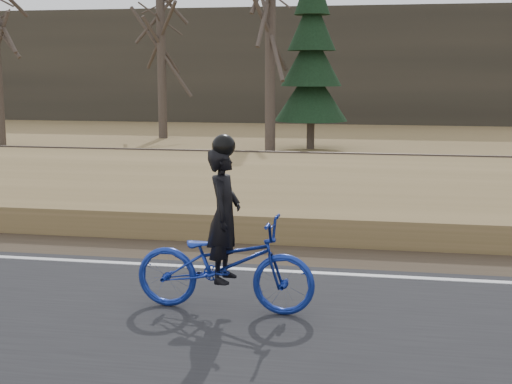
# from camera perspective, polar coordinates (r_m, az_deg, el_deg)

# --- Properties ---
(ground) EXTENTS (120.00, 120.00, 0.00)m
(ground) POSITION_cam_1_polar(r_m,az_deg,el_deg) (9.54, 10.30, -7.37)
(ground) COLOR olive
(ground) RESTS_ON ground
(road) EXTENTS (120.00, 6.00, 0.06)m
(road) POSITION_cam_1_polar(r_m,az_deg,el_deg) (7.17, 10.22, -12.96)
(road) COLOR black
(road) RESTS_ON ground
(edge_line) EXTENTS (120.00, 0.12, 0.01)m
(edge_line) POSITION_cam_1_polar(r_m,az_deg,el_deg) (9.71, 10.32, -6.65)
(edge_line) COLOR silver
(edge_line) RESTS_ON road
(shoulder) EXTENTS (120.00, 1.60, 0.04)m
(shoulder) POSITION_cam_1_polar(r_m,az_deg,el_deg) (10.69, 10.33, -5.39)
(shoulder) COLOR #473A2B
(shoulder) RESTS_ON ground
(embankment) EXTENTS (120.00, 5.00, 0.44)m
(embankment) POSITION_cam_1_polar(r_m,az_deg,el_deg) (13.57, 10.40, -1.30)
(embankment) COLOR olive
(embankment) RESTS_ON ground
(ballast) EXTENTS (120.00, 3.00, 0.45)m
(ballast) POSITION_cam_1_polar(r_m,az_deg,el_deg) (17.31, 10.43, 1.09)
(ballast) COLOR slate
(ballast) RESTS_ON ground
(railroad) EXTENTS (120.00, 2.40, 0.29)m
(railroad) POSITION_cam_1_polar(r_m,az_deg,el_deg) (17.27, 10.46, 2.09)
(railroad) COLOR black
(railroad) RESTS_ON ballast
(treeline_backdrop) EXTENTS (120.00, 4.00, 6.00)m
(treeline_backdrop) POSITION_cam_1_polar(r_m,az_deg,el_deg) (39.12, 10.62, 9.89)
(treeline_backdrop) COLOR #383328
(treeline_backdrop) RESTS_ON ground
(cyclist) EXTENTS (2.10, 0.80, 2.02)m
(cyclist) POSITION_cam_1_polar(r_m,az_deg,el_deg) (8.11, -2.53, -5.08)
(cyclist) COLOR navy
(cyclist) RESTS_ON road
(bare_tree_left) EXTENTS (0.36, 0.36, 7.35)m
(bare_tree_left) POSITION_cam_1_polar(r_m,az_deg,el_deg) (29.66, -7.59, 11.39)
(bare_tree_left) COLOR #4D4139
(bare_tree_left) RESTS_ON ground
(bare_tree_near_left) EXTENTS (0.36, 0.36, 7.89)m
(bare_tree_near_left) POSITION_cam_1_polar(r_m,az_deg,el_deg) (24.30, 1.16, 12.48)
(bare_tree_near_left) COLOR #4D4139
(bare_tree_near_left) RESTS_ON ground
(conifer) EXTENTS (2.60, 2.60, 6.62)m
(conifer) POSITION_cam_1_polar(r_m,az_deg,el_deg) (25.46, 4.46, 10.50)
(conifer) COLOR #4D4139
(conifer) RESTS_ON ground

